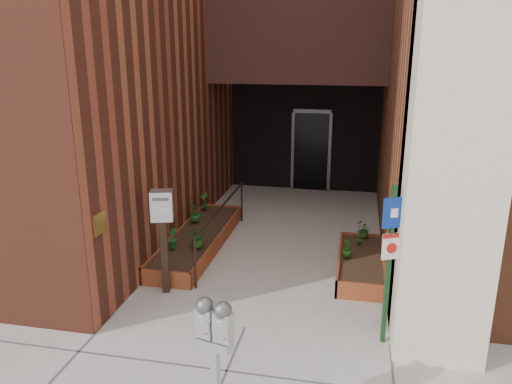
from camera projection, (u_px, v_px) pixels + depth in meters
The scene contains 14 objects.
ground at pixel (245, 328), 7.06m from camera, with size 80.00×80.00×0.00m, color #9E9991.
planter_left at pixel (199, 240), 9.86m from camera, with size 0.90×3.60×0.30m.
planter_right at pixel (361, 264), 8.78m from camera, with size 0.80×2.20×0.30m.
handrail at pixel (222, 213), 9.54m from camera, with size 0.04×3.34×0.90m.
parking_meter at pixel (214, 335), 4.62m from camera, with size 0.38×0.21×1.63m.
sign_post at pixel (390, 249), 6.34m from camera, with size 0.28×0.14×2.20m.
payment_dropbox at pixel (163, 220), 7.75m from camera, with size 0.40×0.34×1.71m.
shrub_left_a at pixel (198, 237), 9.07m from camera, with size 0.35×0.35×0.39m, color #225718.
shrub_left_b at pixel (172, 238), 9.02m from camera, with size 0.20×0.20×0.36m, color #1A5E1F.
shrub_left_c at pixel (195, 213), 10.36m from camera, with size 0.22×0.22×0.39m, color #195A1D.
shrub_left_d at pixel (205, 201), 11.11m from camera, with size 0.22×0.22×0.41m, color #235518.
shrub_right_a at pixel (347, 248), 8.66m from camera, with size 0.17×0.17×0.31m, color #1E5719.
shrub_right_b at pixel (360, 237), 9.20m from camera, with size 0.15×0.15×0.29m, color #19571C.
shrub_right_c at pixel (364, 230), 9.53m from camera, with size 0.27×0.27×0.30m, color #24621C.
Camera 1 is at (1.41, -6.06, 3.86)m, focal length 35.00 mm.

